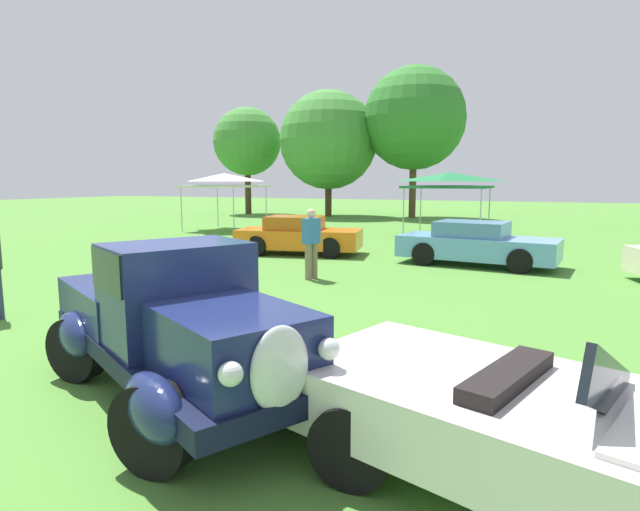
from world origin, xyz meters
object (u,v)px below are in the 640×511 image
object	(u,v)px
feature_pickup_truck	(175,321)
show_car_skyblue	(476,244)
neighbor_convertible	(580,438)
canopy_tent_center_field	(449,179)
show_car_orange	(298,235)
canopy_tent_left_field	(224,179)
spectator_between_cars	(311,241)

from	to	relation	value
feature_pickup_truck	show_car_skyblue	world-z (taller)	feature_pickup_truck
neighbor_convertible	canopy_tent_center_field	size ratio (longest dim) A/B	1.35
show_car_orange	show_car_skyblue	world-z (taller)	same
feature_pickup_truck	canopy_tent_left_field	xyz separation A→B (m)	(-10.74, 16.65, 1.56)
canopy_tent_left_field	spectator_between_cars	bearing A→B (deg)	-47.01
show_car_skyblue	canopy_tent_left_field	world-z (taller)	canopy_tent_left_field
show_car_skyblue	canopy_tent_left_field	size ratio (longest dim) A/B	1.37
feature_pickup_truck	neighbor_convertible	distance (m)	3.88
feature_pickup_truck	neighbor_convertible	xyz separation A→B (m)	(3.85, -0.46, -0.28)
feature_pickup_truck	show_car_orange	xyz separation A→B (m)	(-3.81, 10.60, -0.26)
feature_pickup_truck	spectator_between_cars	world-z (taller)	feature_pickup_truck
show_car_orange	spectator_between_cars	world-z (taller)	spectator_between_cars
canopy_tent_center_field	neighbor_convertible	bearing A→B (deg)	-77.05
feature_pickup_truck	canopy_tent_left_field	world-z (taller)	canopy_tent_left_field
show_car_orange	show_car_skyblue	distance (m)	5.53
neighbor_convertible	spectator_between_cars	world-z (taller)	spectator_between_cars
neighbor_convertible	show_car_skyblue	size ratio (longest dim) A/B	1.03
neighbor_convertible	show_car_orange	size ratio (longest dim) A/B	1.09
show_car_orange	spectator_between_cars	size ratio (longest dim) A/B	2.47
neighbor_convertible	show_car_orange	bearing A→B (deg)	124.69
show_car_skyblue	neighbor_convertible	bearing A→B (deg)	-79.13
spectator_between_cars	show_car_orange	bearing A→B (deg)	120.45
spectator_between_cars	canopy_tent_center_field	world-z (taller)	canopy_tent_center_field
neighbor_convertible	show_car_orange	distance (m)	13.44
neighbor_convertible	canopy_tent_left_field	xyz separation A→B (m)	(-14.59, 17.10, 1.85)
feature_pickup_truck	canopy_tent_left_field	distance (m)	19.88
feature_pickup_truck	show_car_skyblue	distance (m)	10.71
feature_pickup_truck	show_car_skyblue	bearing A→B (deg)	80.71
show_car_orange	show_car_skyblue	bearing A→B (deg)	-0.31
show_car_skyblue	canopy_tent_center_field	world-z (taller)	canopy_tent_center_field
show_car_orange	canopy_tent_center_field	xyz separation A→B (m)	(3.44, 7.25, 1.83)
show_car_skyblue	spectator_between_cars	size ratio (longest dim) A/B	2.61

